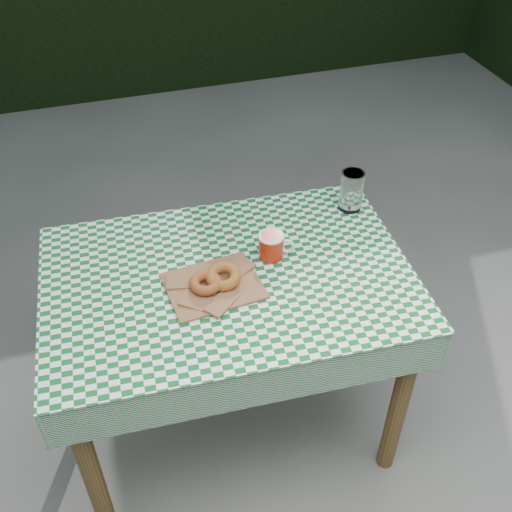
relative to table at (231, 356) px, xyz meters
The scene contains 8 objects.
ground 0.38m from the table, behind, with size 60.00×60.00×0.00m, color #4E4F4A.
table is the anchor object (origin of this frame).
tablecloth 0.38m from the table, ahead, with size 1.13×0.76×0.01m, color #0D5521.
paper_bag 0.39m from the table, 147.31° to the right, with size 0.28×0.22×0.01m, color olive.
bagel_front 0.42m from the table, 151.65° to the right, with size 0.10×0.10×0.03m, color brown.
bagel_back 0.41m from the table, 125.09° to the right, with size 0.11×0.11×0.03m, color #99641F.
coffee_mug 0.45m from the table, 17.63° to the left, with size 0.15×0.15×0.09m, color #A91D0A, non-canonical shape.
drinking_glass 0.71m from the table, 23.53° to the left, with size 0.08×0.08×0.15m, color white.
Camera 1 is at (-0.23, -1.35, 2.03)m, focal length 42.62 mm.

